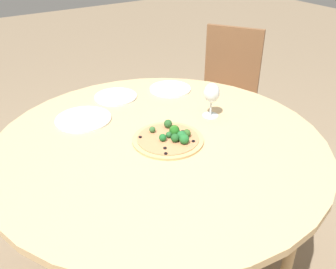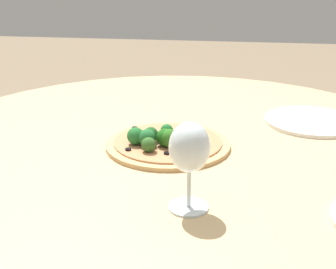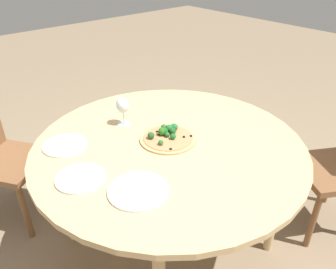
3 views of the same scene
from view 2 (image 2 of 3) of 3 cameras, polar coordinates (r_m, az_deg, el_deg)
dining_table at (r=1.16m, az=1.18°, el=-3.48°), size 1.38×1.38×0.74m
pizza at (r=1.10m, az=-0.23°, el=-0.91°), size 0.30×0.30×0.06m
wine_glass at (r=0.80m, az=2.63°, el=-1.94°), size 0.07×0.07×0.16m
plate_far at (r=1.33m, az=17.09°, el=1.58°), size 0.25×0.25×0.01m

